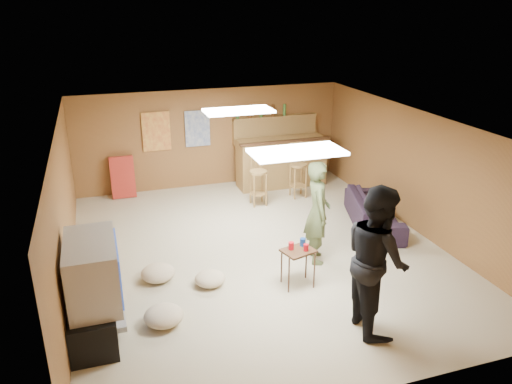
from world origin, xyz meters
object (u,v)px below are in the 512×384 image
object	(u,v)px
tv_body	(92,271)
bar_counter	(281,162)
sofa	(374,211)
person_black	(377,259)
person_olive	(318,212)
tray_table	(298,268)

from	to	relation	value
tv_body	bar_counter	size ratio (longest dim) A/B	0.55
sofa	tv_body	bearing A→B (deg)	127.37
bar_counter	person_black	world-z (taller)	person_black
person_olive	person_black	world-z (taller)	person_black
person_black	sofa	size ratio (longest dim) A/B	1.00
bar_counter	person_black	distance (m)	5.44
bar_counter	person_olive	distance (m)	3.60
tv_body	person_olive	world-z (taller)	person_olive
person_black	bar_counter	bearing A→B (deg)	-1.70
tv_body	person_black	world-z (taller)	person_black
tv_body	sofa	distance (m)	5.37
tv_body	tray_table	bearing A→B (deg)	5.86
person_olive	person_black	size ratio (longest dim) A/B	0.87
person_olive	sofa	distance (m)	1.90
tv_body	bar_counter	distance (m)	6.09
person_black	tray_table	xyz separation A→B (m)	(-0.54, 1.21, -0.68)
person_black	person_olive	bearing A→B (deg)	4.95
bar_counter	tray_table	bearing A→B (deg)	-107.46
bar_counter	tray_table	size ratio (longest dim) A/B	3.42
tv_body	person_olive	distance (m)	3.56
tray_table	sofa	bearing A→B (deg)	35.12
sofa	tray_table	bearing A→B (deg)	142.53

